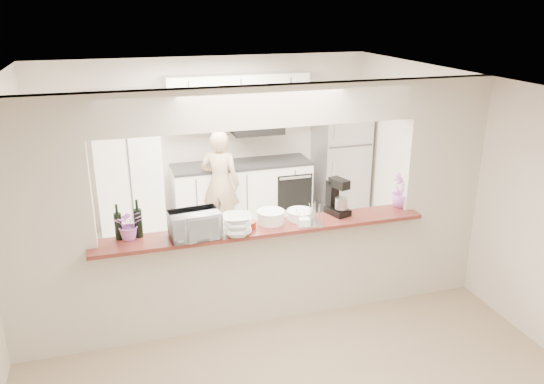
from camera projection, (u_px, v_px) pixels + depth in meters
name	position (u px, v px, depth m)	size (l,w,h in m)	color
floor	(263.00, 317.00, 5.75)	(6.00, 6.00, 0.00)	tan
tile_overlay	(231.00, 255.00, 7.15)	(5.00, 2.90, 0.01)	beige
partition	(262.00, 189.00, 5.25)	(5.00, 0.15, 2.50)	beige
bar_counter	(263.00, 270.00, 5.56)	(3.40, 0.38, 1.09)	beige
kitchen_cabinets	(200.00, 164.00, 7.83)	(3.15, 0.62, 2.25)	white
refrigerator	(340.00, 161.00, 8.42)	(0.75, 0.70, 1.70)	#A5A4A9
flower_left	(129.00, 224.00, 5.02)	(0.27, 0.23, 0.30)	pink
wine_bottle_a	(138.00, 222.00, 5.07)	(0.08, 0.08, 0.38)	black
wine_bottle_b	(118.00, 226.00, 5.02)	(0.07, 0.07, 0.35)	black
toaster_oven	(195.00, 225.00, 5.06)	(0.47, 0.32, 0.26)	#BABABF
serving_bowls	(237.00, 225.00, 5.12)	(0.28, 0.28, 0.20)	white
plate_stack_a	(271.00, 217.00, 5.42)	(0.29, 0.29, 0.13)	white
plate_stack_b	(300.00, 215.00, 5.51)	(0.28, 0.28, 0.10)	white
red_bowl	(249.00, 225.00, 5.31)	(0.15, 0.15, 0.07)	maroon
tan_bowl	(273.00, 222.00, 5.38)	(0.14, 0.14, 0.07)	beige
utensil_caddy	(309.00, 216.00, 5.34)	(0.28, 0.19, 0.24)	silver
stand_mixer	(337.00, 198.00, 5.62)	(0.24, 0.30, 0.40)	black
flower_right	(401.00, 191.00, 5.81)	(0.21, 0.21, 0.37)	#B066BE
person	(220.00, 184.00, 7.57)	(0.57, 0.37, 1.55)	tan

